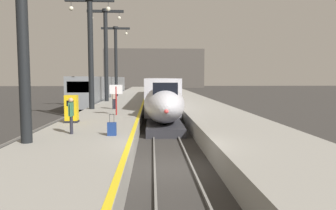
{
  "coord_description": "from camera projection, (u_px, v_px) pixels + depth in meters",
  "views": [
    {
      "loc": [
        -0.85,
        -12.48,
        3.66
      ],
      "look_at": [
        0.25,
        9.1,
        1.8
      ],
      "focal_mm": 33.87,
      "sensor_mm": 36.0,
      "label": 1
    }
  ],
  "objects": [
    {
      "name": "platform_left_safety_stripe",
      "position": [
        144.0,
        100.0,
        37.22
      ],
      "size": [
        0.2,
        107.8,
        0.01
      ],
      "primitive_type": "cube",
      "color": "yellow",
      "rests_on": "platform_left"
    },
    {
      "name": "platform_right",
      "position": [
        193.0,
        104.0,
        37.56
      ],
      "size": [
        4.8,
        110.0,
        1.05
      ],
      "primitive_type": "cube",
      "color": "gray",
      "rests_on": "ground"
    },
    {
      "name": "platform_left",
      "position": [
        125.0,
        105.0,
        37.15
      ],
      "size": [
        4.8,
        110.0,
        1.05
      ],
      "primitive_type": "cube",
      "color": "gray",
      "rests_on": "ground"
    },
    {
      "name": "terminus_back_wall",
      "position": [
        154.0,
        68.0,
        113.66
      ],
      "size": [
        36.0,
        2.0,
        14.0
      ],
      "primitive_type": "cube",
      "color": "#4C4742",
      "rests_on": "ground"
    },
    {
      "name": "rolling_suitcase",
      "position": [
        112.0,
        129.0,
        14.31
      ],
      "size": [
        0.4,
        0.22,
        0.98
      ],
      "color": "navy",
      "rests_on": "platform_left"
    },
    {
      "name": "rail_secondary_left",
      "position": [
        88.0,
        107.0,
        39.68
      ],
      "size": [
        0.08,
        110.0,
        0.12
      ],
      "primitive_type": "cube",
      "color": "slate",
      "rests_on": "ground"
    },
    {
      "name": "regional_train_adjacent",
      "position": [
        105.0,
        88.0,
        49.34
      ],
      "size": [
        2.85,
        36.6,
        3.8
      ],
      "color": "gray",
      "rests_on": "ground"
    },
    {
      "name": "station_column_far",
      "position": [
        106.0,
        47.0,
        34.88
      ],
      "size": [
        4.0,
        0.68,
        10.1
      ],
      "color": "black",
      "rests_on": "platform_left"
    },
    {
      "name": "departure_info_board",
      "position": [
        116.0,
        94.0,
        22.17
      ],
      "size": [
        0.9,
        0.1,
        2.12
      ],
      "color": "maroon",
      "rests_on": "platform_left"
    },
    {
      "name": "rail_main_right",
      "position": [
        165.0,
        106.0,
        40.17
      ],
      "size": [
        0.08,
        110.0,
        0.12
      ],
      "primitive_type": "cube",
      "color": "slate",
      "rests_on": "ground"
    },
    {
      "name": "rail_secondary_right",
      "position": [
        100.0,
        106.0,
        39.76
      ],
      "size": [
        0.08,
        110.0,
        0.12
      ],
      "primitive_type": "cube",
      "color": "slate",
      "rests_on": "ground"
    },
    {
      "name": "station_column_mid",
      "position": [
        90.0,
        42.0,
        26.12
      ],
      "size": [
        4.0,
        0.68,
        9.19
      ],
      "color": "black",
      "rests_on": "platform_left"
    },
    {
      "name": "station_column_distant",
      "position": [
        116.0,
        55.0,
        44.52
      ],
      "size": [
        4.0,
        0.68,
        9.74
      ],
      "color": "black",
      "rests_on": "platform_left"
    },
    {
      "name": "passenger_near_edge",
      "position": [
        71.0,
        113.0,
        14.71
      ],
      "size": [
        0.27,
        0.57,
        1.69
      ],
      "color": "#23232D",
      "rests_on": "platform_left"
    },
    {
      "name": "rail_main_left",
      "position": [
        153.0,
        106.0,
        40.09
      ],
      "size": [
        0.08,
        110.0,
        0.12
      ],
      "primitive_type": "cube",
      "color": "slate",
      "rests_on": "ground"
    },
    {
      "name": "ground_plane",
      "position": [
        173.0,
        169.0,
        12.77
      ],
      "size": [
        260.0,
        260.0,
        0.0
      ],
      "primitive_type": "plane",
      "color": "#33302D"
    },
    {
      "name": "ticket_machine_yellow",
      "position": [
        72.0,
        110.0,
        18.49
      ],
      "size": [
        0.76,
        0.62,
        1.6
      ],
      "color": "yellow",
      "rests_on": "platform_left"
    },
    {
      "name": "highspeed_train_main",
      "position": [
        159.0,
        93.0,
        37.18
      ],
      "size": [
        2.92,
        38.17,
        3.6
      ],
      "color": "silver",
      "rests_on": "ground"
    },
    {
      "name": "passenger_mid_platform",
      "position": [
        114.0,
        97.0,
        26.35
      ],
      "size": [
        0.43,
        0.43,
        1.69
      ],
      "color": "#23232D",
      "rests_on": "platform_left"
    }
  ]
}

